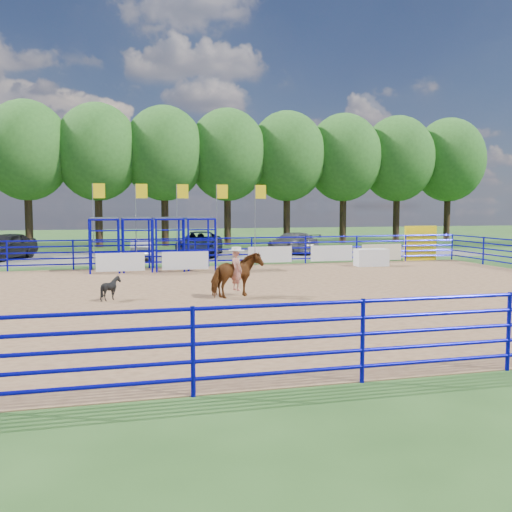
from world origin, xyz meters
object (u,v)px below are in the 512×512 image
car_d (293,243)px  announcer_table (371,257)px  calf (111,288)px  car_a (5,246)px  car_b (143,249)px  car_c (200,244)px  horse_and_rider (236,272)px

car_d → announcer_table: bearing=89.5°
calf → car_a: (-5.92, 16.52, 0.39)m
calf → car_a: bearing=15.8°
car_b → car_c: (3.59, 1.26, 0.14)m
calf → car_a: car_a is taller
car_c → car_d: size_ratio=1.14×
horse_and_rider → car_a: 19.75m
announcer_table → car_c: bearing=132.4°
horse_and_rider → car_d: horse_and_rider is taller
car_b → horse_and_rider: bearing=102.5°
announcer_table → calf: announcer_table is taller
calf → car_d: car_d is taller
car_a → car_b: size_ratio=1.25×
car_b → announcer_table: bearing=151.7°
car_a → car_d: 17.73m
announcer_table → car_a: (-19.05, 8.81, 0.34)m
car_c → car_b: bearing=-145.6°
announcer_table → car_b: (-11.23, 7.12, 0.16)m
car_b → car_c: bearing=-156.6°
announcer_table → car_c: (-7.64, 8.38, 0.30)m
car_a → calf: bearing=-46.6°
announcer_table → car_c: car_c is taller
horse_and_rider → car_b: size_ratio=0.65×
horse_and_rider → car_a: horse_and_rider is taller
calf → car_d: (11.81, 16.74, 0.28)m
car_d → horse_and_rider: bearing=57.2°
car_b → car_d: car_d is taller
horse_and_rider → car_c: 16.61m
car_c → car_a: bearing=-167.0°
calf → horse_and_rider: bearing=-100.4°
announcer_table → car_a: size_ratio=0.36×
horse_and_rider → car_a: size_ratio=0.52×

